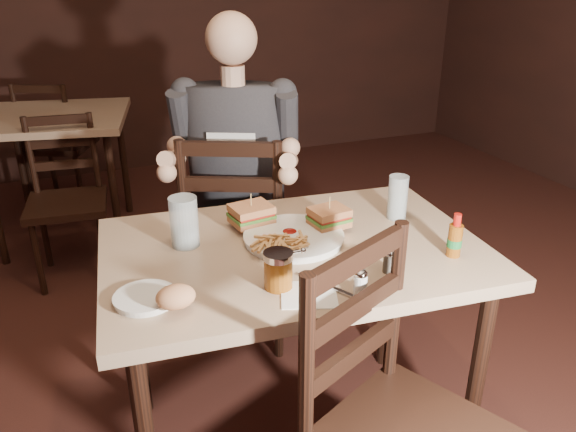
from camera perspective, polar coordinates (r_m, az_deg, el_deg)
name	(u,v)px	position (r m, az deg, el deg)	size (l,w,h in m)	color
room_shell	(304,39)	(1.26, 1.63, 17.49)	(7.00, 7.00, 7.00)	black
main_table	(294,272)	(1.74, 0.62, -5.67)	(1.20, 0.86, 0.77)	tan
bg_table	(56,129)	(3.57, -22.49, 8.14)	(0.94, 0.94, 0.77)	tan
chair_far	(239,236)	(2.43, -4.96, -2.02)	(0.45, 0.49, 0.97)	black
bg_chair_far	(60,144)	(4.16, -22.13, 6.79)	(0.41, 0.44, 0.88)	black
bg_chair_near	(67,203)	(3.12, -21.56, 1.20)	(0.39, 0.43, 0.85)	black
diner	(234,134)	(2.22, -5.55, 8.33)	(0.52, 0.41, 0.90)	#29292D
dinner_plate	(294,238)	(1.73, 0.59, -2.30)	(0.30, 0.30, 0.02)	white
sandwich_left	(251,208)	(1.79, -3.77, 0.85)	(0.13, 0.10, 0.11)	#C47D4A
sandwich_right	(329,211)	(1.77, 4.22, 0.46)	(0.11, 0.10, 0.10)	#C47D4A
fries_pile	(284,241)	(1.65, -0.37, -2.61)	(0.22, 0.16, 0.04)	tan
ketchup_dollop	(290,231)	(1.74, 0.17, -1.57)	(0.04, 0.04, 0.01)	maroon
glass_left	(184,222)	(1.70, -10.50, -0.59)	(0.08, 0.08, 0.16)	silver
glass_right	(398,197)	(1.90, 11.08, 1.88)	(0.07, 0.07, 0.15)	silver
hot_sauce	(455,235)	(1.69, 16.63, -1.88)	(0.04, 0.04, 0.13)	brown
salt_shaker	(360,283)	(1.46, 7.37, -6.74)	(0.03, 0.03, 0.06)	white
pepper_shaker	(389,262)	(1.57, 10.26, -4.58)	(0.04, 0.04, 0.06)	#38332D
syrup_dispenser	(278,270)	(1.46, -0.99, -5.51)	(0.08, 0.08, 0.10)	brown
napkin	(309,295)	(1.46, 2.14, -7.99)	(0.14, 0.13, 0.00)	white
knife	(326,285)	(1.49, 3.89, -7.00)	(0.01, 0.19, 0.00)	silver
fork	(363,272)	(1.56, 7.63, -5.63)	(0.01, 0.15, 0.00)	silver
side_plate	(145,299)	(1.47, -14.29, -8.17)	(0.16, 0.16, 0.01)	white
bread_roll	(176,297)	(1.40, -11.34, -8.05)	(0.10, 0.08, 0.06)	tan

